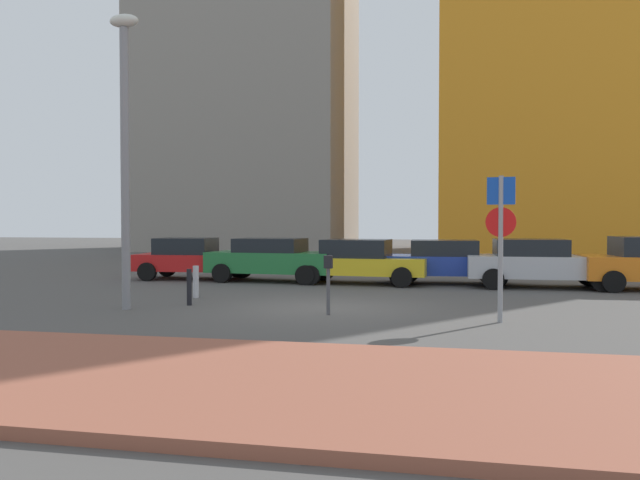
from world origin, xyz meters
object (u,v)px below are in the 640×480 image
(street_lamp, at_px, (125,136))
(parking_meter, at_px, (328,276))
(parked_car_green, at_px, (272,259))
(traffic_bollard_near, at_px, (189,287))
(traffic_bollard_mid, at_px, (196,282))
(parked_car_yellow, at_px, (360,261))
(parked_car_silver, at_px, (539,262))
(parked_car_red, at_px, (192,258))
(parked_car_blue, at_px, (446,261))
(parking_sign_post, at_px, (501,230))

(street_lamp, bearing_deg, parking_meter, 0.87)
(parked_car_green, distance_m, traffic_bollard_near, 6.36)
(parked_car_green, xyz_separation_m, traffic_bollard_mid, (-0.70, -4.89, -0.35))
(parked_car_yellow, distance_m, traffic_bollard_mid, 6.02)
(parking_meter, bearing_deg, parked_car_silver, 52.41)
(parked_car_yellow, xyz_separation_m, parking_meter, (0.30, -7.01, 0.09))
(parked_car_red, height_order, parking_meter, parked_car_red)
(parked_car_red, xyz_separation_m, traffic_bollard_near, (2.78, -6.59, -0.31))
(parked_car_blue, xyz_separation_m, parking_meter, (-2.49, -7.50, 0.10))
(parked_car_green, height_order, traffic_bollard_near, parked_car_green)
(parked_car_blue, bearing_deg, traffic_bollard_near, -132.60)
(parked_car_yellow, distance_m, parked_car_blue, 2.83)
(parking_meter, distance_m, traffic_bollard_near, 3.74)
(street_lamp, bearing_deg, traffic_bollard_near, 39.09)
(parking_meter, bearing_deg, traffic_bollard_near, 166.57)
(parked_car_red, bearing_deg, street_lamp, -77.82)
(traffic_bollard_near, bearing_deg, traffic_bollard_mid, 106.89)
(parked_car_blue, xyz_separation_m, parking_sign_post, (1.10, -7.82, 1.11))
(parked_car_red, relative_size, traffic_bollard_near, 4.59)
(parked_car_blue, bearing_deg, traffic_bollard_mid, -141.63)
(parking_meter, bearing_deg, parked_car_yellow, 92.42)
(parked_car_silver, distance_m, traffic_bollard_near, 10.80)
(parked_car_silver, bearing_deg, street_lamp, -145.30)
(parked_car_green, height_order, street_lamp, street_lamp)
(parked_car_silver, relative_size, parking_meter, 3.51)
(parking_sign_post, xyz_separation_m, traffic_bollard_mid, (-7.65, 2.63, -1.43))
(parked_car_yellow, height_order, street_lamp, street_lamp)
(parked_car_green, height_order, traffic_bollard_mid, parked_car_green)
(parking_sign_post, xyz_separation_m, parking_meter, (-3.59, 0.31, -1.01))
(parked_car_silver, height_order, street_lamp, street_lamp)
(parked_car_silver, height_order, traffic_bollard_near, parked_car_silver)
(traffic_bollard_near, bearing_deg, parked_car_silver, 34.10)
(parking_meter, bearing_deg, parked_car_green, 114.96)
(parking_sign_post, height_order, parking_meter, parking_sign_post)
(parked_car_red, height_order, traffic_bollard_mid, parked_car_red)
(parked_car_red, xyz_separation_m, parked_car_silver, (11.71, -0.54, 0.02))
(parked_car_silver, bearing_deg, parked_car_yellow, 178.99)
(parked_car_red, height_order, parked_car_blue, parked_car_red)
(parked_car_blue, xyz_separation_m, traffic_bollard_near, (-6.11, -6.64, -0.31))
(street_lamp, distance_m, traffic_bollard_mid, 4.37)
(parked_car_green, bearing_deg, parked_car_yellow, -3.66)
(parking_meter, height_order, traffic_bollard_near, parking_meter)
(parked_car_green, xyz_separation_m, street_lamp, (-1.41, -7.28, 3.23))
(parked_car_yellow, relative_size, parked_car_blue, 0.99)
(parked_car_blue, distance_m, traffic_bollard_near, 9.03)
(traffic_bollard_near, relative_size, traffic_bollard_mid, 1.03)
(traffic_bollard_near, xyz_separation_m, traffic_bollard_mid, (-0.44, 1.46, -0.01))
(parked_car_red, relative_size, parking_meter, 3.14)
(parking_meter, bearing_deg, street_lamp, -179.13)
(parking_sign_post, bearing_deg, traffic_bollard_near, 170.72)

